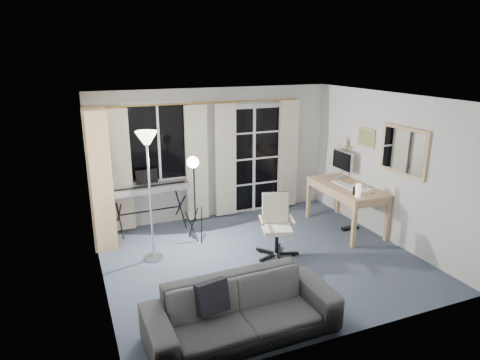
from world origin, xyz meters
name	(u,v)px	position (x,y,z in m)	size (l,w,h in m)	color
floor	(261,260)	(0.00, 0.00, -0.01)	(4.50, 4.00, 0.02)	#3E495A
window	(158,142)	(-1.05, 1.97, 1.50)	(1.20, 0.08, 1.40)	white
french_door	(253,160)	(0.75, 1.97, 1.03)	(1.32, 0.09, 2.11)	white
curtains	(211,161)	(-0.14, 1.88, 1.09)	(3.60, 0.07, 2.13)	gold
bookshelf	(97,180)	(-2.13, 1.64, 1.04)	(0.39, 1.03, 2.19)	tan
torchiere_lamp	(148,158)	(-1.48, 0.63, 1.56)	(0.37, 0.37, 1.94)	#B2B2B7
keyboard_piano	(149,189)	(-1.31, 1.70, 0.76)	(1.40, 0.72, 1.00)	black
studio_light	(194,171)	(-0.72, 0.98, 1.20)	(0.34, 0.34, 1.49)	black
office_chair	(276,219)	(0.29, 0.10, 0.56)	(0.66, 0.66, 0.96)	black
desk	(347,191)	(1.88, 0.52, 0.70)	(0.76, 1.49, 0.79)	tan
monitor	(342,161)	(2.08, 0.97, 1.09)	(0.19, 0.57, 0.50)	silver
desk_clutter	(351,199)	(1.81, 0.28, 0.62)	(0.47, 0.90, 1.00)	white
mug	(371,189)	(1.98, 0.02, 0.86)	(0.13, 0.10, 0.13)	silver
wall_mirror	(404,151)	(2.22, -0.35, 1.55)	(0.04, 0.94, 0.74)	tan
framed_print	(366,137)	(2.23, 0.55, 1.60)	(0.03, 0.42, 0.32)	tan
wall_shelf	(345,143)	(2.16, 1.05, 1.41)	(0.16, 0.30, 0.18)	tan
sofa	(241,302)	(-0.96, -1.55, 0.41)	(2.11, 0.65, 0.82)	#2C2C2E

